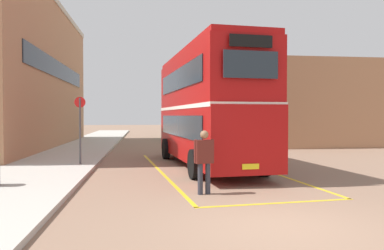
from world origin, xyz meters
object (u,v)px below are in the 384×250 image
object	(u,v)px
double_decker_bus	(207,106)
bus_stop_sign	(80,124)
single_deck_bus	(195,121)
pedestrian_boarding	(204,157)

from	to	relation	value
double_decker_bus	bus_stop_sign	bearing A→B (deg)	176.21
single_deck_bus	pedestrian_boarding	size ratio (longest dim) A/B	5.34
pedestrian_boarding	bus_stop_sign	world-z (taller)	bus_stop_sign
double_decker_bus	single_deck_bus	world-z (taller)	double_decker_bus
double_decker_bus	bus_stop_sign	size ratio (longest dim) A/B	3.63
single_deck_bus	pedestrian_boarding	xyz separation A→B (m)	(-3.30, -26.08, -0.64)
double_decker_bus	pedestrian_boarding	world-z (taller)	double_decker_bus
double_decker_bus	single_deck_bus	size ratio (longest dim) A/B	1.09
single_deck_bus	pedestrian_boarding	distance (m)	26.30
double_decker_bus	single_deck_bus	xyz separation A→B (m)	(2.30, 20.51, -0.87)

